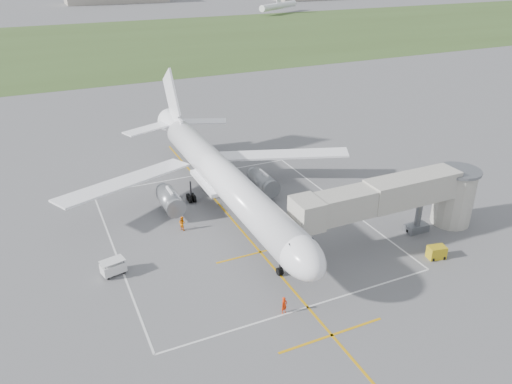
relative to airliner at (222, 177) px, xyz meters
name	(u,v)px	position (x,y,z in m)	size (l,w,h in m)	color
ground	(226,212)	(0.00, -0.75, -4.39)	(700.00, 700.00, 0.00)	#5C5C5F
grass_strip	(83,46)	(0.00, 129.25, -4.38)	(700.00, 120.00, 0.02)	#374D21
apron_markings	(245,234)	(0.00, -6.57, -4.38)	(28.20, 60.00, 0.01)	#C78C0B
airliner	(222,177)	(0.00, 0.00, 0.00)	(38.93, 46.75, 13.52)	white
jet_bridge	(405,198)	(15.72, -14.25, 0.35)	(23.40, 5.00, 7.20)	#AEAA9D
gpu_unit	(437,252)	(16.16, -19.40, -3.73)	(1.99, 1.57, 1.35)	#B69A16
baggage_cart	(113,267)	(-14.85, -8.30, -3.58)	(2.54, 1.85, 1.60)	silver
ramp_worker_nose	(284,305)	(-2.29, -20.55, -3.56)	(0.61, 0.40, 1.66)	red
ramp_worker_wing	(182,223)	(-6.08, -2.71, -3.54)	(0.82, 0.64, 1.70)	orange
distant_aircraft	(76,21)	(2.83, 168.34, -0.80)	(230.51, 60.65, 8.85)	white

